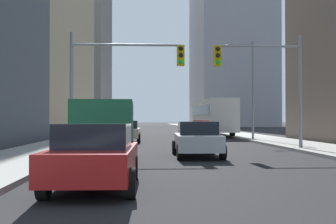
{
  "coord_description": "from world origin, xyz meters",
  "views": [
    {
      "loc": [
        -2.25,
        -2.4,
        1.63
      ],
      "look_at": [
        0.0,
        35.53,
        2.29
      ],
      "focal_mm": 43.73,
      "sensor_mm": 36.0,
      "label": 1
    }
  ],
  "objects_px": {
    "city_bus": "(213,116)",
    "sedan_red": "(95,156)",
    "sedan_beige": "(126,131)",
    "traffic_signal_near_left": "(122,70)",
    "sedan_silver": "(197,139)",
    "cargo_van_green": "(106,128)",
    "traffic_signal_near_right": "(263,72)"
  },
  "relations": [
    {
      "from": "city_bus",
      "to": "traffic_signal_near_left",
      "type": "distance_m",
      "value": 20.02
    },
    {
      "from": "sedan_silver",
      "to": "traffic_signal_near_left",
      "type": "height_order",
      "value": "traffic_signal_near_left"
    },
    {
      "from": "sedan_red",
      "to": "traffic_signal_near_left",
      "type": "xyz_separation_m",
      "value": [
        0.05,
        11.1,
        3.36
      ]
    },
    {
      "from": "traffic_signal_near_left",
      "to": "traffic_signal_near_right",
      "type": "relative_size",
      "value": 1.0
    },
    {
      "from": "traffic_signal_near_right",
      "to": "city_bus",
      "type": "bearing_deg",
      "value": 88.33
    },
    {
      "from": "cargo_van_green",
      "to": "sedan_silver",
      "type": "xyz_separation_m",
      "value": [
        3.71,
        1.96,
        -0.52
      ]
    },
    {
      "from": "traffic_signal_near_right",
      "to": "sedan_beige",
      "type": "bearing_deg",
      "value": 132.44
    },
    {
      "from": "city_bus",
      "to": "sedan_silver",
      "type": "bearing_deg",
      "value": -101.45
    },
    {
      "from": "city_bus",
      "to": "cargo_van_green",
      "type": "height_order",
      "value": "city_bus"
    },
    {
      "from": "sedan_red",
      "to": "traffic_signal_near_right",
      "type": "xyz_separation_m",
      "value": [
        7.27,
        11.09,
        3.31
      ]
    },
    {
      "from": "sedan_beige",
      "to": "sedan_red",
      "type": "bearing_deg",
      "value": -89.76
    },
    {
      "from": "sedan_silver",
      "to": "sedan_beige",
      "type": "height_order",
      "value": "same"
    },
    {
      "from": "sedan_silver",
      "to": "sedan_beige",
      "type": "bearing_deg",
      "value": 107.25
    },
    {
      "from": "sedan_silver",
      "to": "sedan_beige",
      "type": "relative_size",
      "value": 1.01
    },
    {
      "from": "sedan_red",
      "to": "traffic_signal_near_right",
      "type": "relative_size",
      "value": 0.71
    },
    {
      "from": "city_bus",
      "to": "sedan_beige",
      "type": "xyz_separation_m",
      "value": [
        -7.88,
        -10.29,
        -1.16
      ]
    },
    {
      "from": "sedan_silver",
      "to": "city_bus",
      "type": "bearing_deg",
      "value": 78.55
    },
    {
      "from": "cargo_van_green",
      "to": "traffic_signal_near_left",
      "type": "relative_size",
      "value": 0.87
    },
    {
      "from": "city_bus",
      "to": "sedan_red",
      "type": "xyz_separation_m",
      "value": [
        -7.8,
        -29.42,
        -1.16
      ]
    },
    {
      "from": "sedan_red",
      "to": "sedan_silver",
      "type": "bearing_deg",
      "value": 66.34
    },
    {
      "from": "city_bus",
      "to": "sedan_silver",
      "type": "distance_m",
      "value": 22.06
    },
    {
      "from": "sedan_beige",
      "to": "traffic_signal_near_right",
      "type": "xyz_separation_m",
      "value": [
        7.35,
        -8.04,
        3.31
      ]
    },
    {
      "from": "sedan_beige",
      "to": "traffic_signal_near_right",
      "type": "bearing_deg",
      "value": -47.56
    },
    {
      "from": "cargo_van_green",
      "to": "sedan_red",
      "type": "xyz_separation_m",
      "value": [
        0.28,
        -5.87,
        -0.52
      ]
    },
    {
      "from": "traffic_signal_near_left",
      "to": "traffic_signal_near_right",
      "type": "bearing_deg",
      "value": -0.01
    },
    {
      "from": "cargo_van_green",
      "to": "sedan_red",
      "type": "height_order",
      "value": "cargo_van_green"
    },
    {
      "from": "sedan_red",
      "to": "traffic_signal_near_left",
      "type": "relative_size",
      "value": 0.71
    },
    {
      "from": "city_bus",
      "to": "sedan_red",
      "type": "distance_m",
      "value": 30.46
    },
    {
      "from": "city_bus",
      "to": "traffic_signal_near_right",
      "type": "height_order",
      "value": "traffic_signal_near_right"
    },
    {
      "from": "sedan_beige",
      "to": "traffic_signal_near_left",
      "type": "distance_m",
      "value": 8.71
    },
    {
      "from": "city_bus",
      "to": "cargo_van_green",
      "type": "bearing_deg",
      "value": -108.94
    },
    {
      "from": "cargo_van_green",
      "to": "traffic_signal_near_right",
      "type": "bearing_deg",
      "value": 34.68
    }
  ]
}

